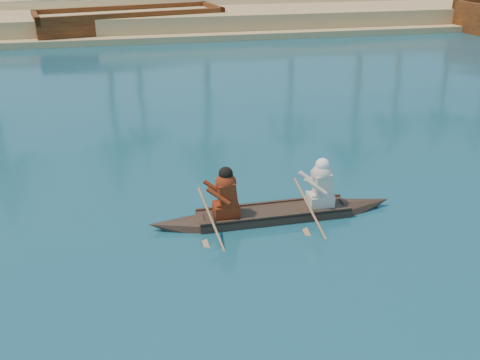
{
  "coord_description": "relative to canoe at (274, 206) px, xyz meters",
  "views": [
    {
      "loc": [
        0.72,
        -9.13,
        5.82
      ],
      "look_at": [
        2.98,
        1.72,
        0.66
      ],
      "focal_mm": 40.0,
      "sensor_mm": 36.0,
      "label": 1
    }
  ],
  "objects": [
    {
      "name": "shrub_cluster",
      "position": [
        -3.59,
        30.51,
        0.9
      ],
      "size": [
        100.0,
        6.0,
        2.4
      ],
      "primitive_type": null,
      "color": "#203312",
      "rests_on": "ground"
    },
    {
      "name": "ground",
      "position": [
        -3.59,
        -0.99,
        -0.3
      ],
      "size": [
        160.0,
        160.0,
        0.0
      ],
      "primitive_type": "plane",
      "color": "#0B384C",
      "rests_on": "ground"
    },
    {
      "name": "canoe",
      "position": [
        0.0,
        0.0,
        0.0
      ],
      "size": [
        5.58,
        0.82,
        1.53
      ],
      "rotation": [
        0.0,
        0.0,
        0.02
      ],
      "color": "#39271F",
      "rests_on": "ground"
    },
    {
      "name": "barge_mid",
      "position": [
        -2.61,
        24.29,
        0.35
      ],
      "size": [
        11.61,
        5.81,
        1.85
      ],
      "rotation": [
        0.0,
        0.0,
        0.2
      ],
      "color": "brown",
      "rests_on": "ground"
    }
  ]
}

